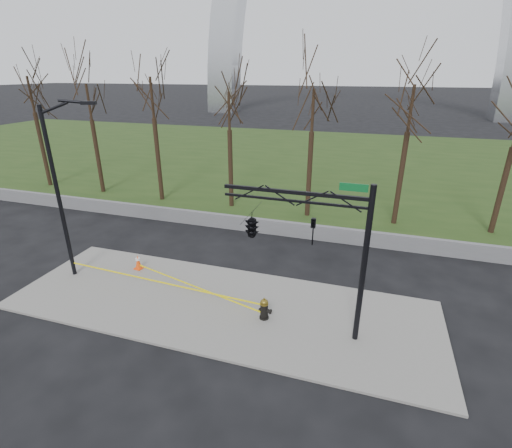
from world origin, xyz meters
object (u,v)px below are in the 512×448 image
(traffic_cone, at_px, (138,262))
(traffic_signal_mast, at_px, (272,227))
(fire_hydrant, at_px, (264,309))
(street_light, at_px, (61,183))

(traffic_cone, xyz_separation_m, traffic_signal_mast, (7.43, -2.11, 3.67))
(fire_hydrant, relative_size, traffic_signal_mast, 0.16)
(fire_hydrant, relative_size, street_light, 0.11)
(fire_hydrant, bearing_deg, traffic_cone, 173.25)
(traffic_cone, bearing_deg, traffic_signal_mast, -15.88)
(fire_hydrant, distance_m, street_light, 10.49)
(traffic_cone, xyz_separation_m, street_light, (-2.47, -1.31, 4.22))
(street_light, bearing_deg, traffic_cone, 8.17)
(fire_hydrant, xyz_separation_m, street_light, (-9.60, 0.68, 4.16))
(traffic_cone, height_order, street_light, street_light)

